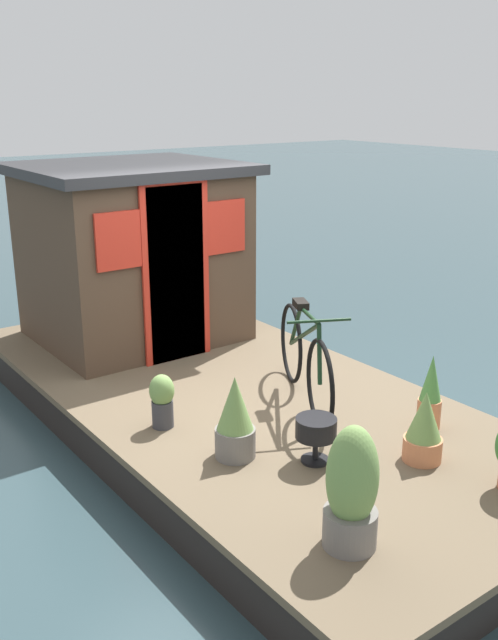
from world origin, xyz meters
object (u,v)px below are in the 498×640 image
at_px(potted_plant_rosemary, 430,394).
at_px(potted_plant_lavender, 352,492).
at_px(charcoal_grill, 316,430).
at_px(potted_plant_geranium, 162,399).
at_px(potted_plant_fern, 235,419).
at_px(houseboat_cabin, 133,252).
at_px(potted_plant_ivy, 424,428).
at_px(bicycle, 305,358).

distance_m(potted_plant_rosemary, potted_plant_lavender, 1.72).
relative_size(potted_plant_rosemary, potted_plant_lavender, 0.79).
distance_m(potted_plant_rosemary, charcoal_grill, 1.07).
relative_size(potted_plant_geranium, potted_plant_fern, 0.70).
bearing_deg(houseboat_cabin, potted_plant_fern, 166.11).
xyz_separation_m(potted_plant_rosemary, potted_plant_geranium, (1.25, 1.66, -0.06)).
xyz_separation_m(potted_plant_rosemary, potted_plant_fern, (0.52, 1.48, 0.01)).
height_order(houseboat_cabin, potted_plant_ivy, houseboat_cabin).
distance_m(potted_plant_fern, charcoal_grill, 0.58).
height_order(bicycle, potted_plant_lavender, bicycle).
bearing_deg(charcoal_grill, potted_plant_fern, 45.99).
bearing_deg(potted_plant_ivy, charcoal_grill, 55.06).
height_order(houseboat_cabin, potted_plant_fern, houseboat_cabin).
distance_m(potted_plant_fern, potted_plant_lavender, 1.25).
bearing_deg(bicycle, potted_plant_fern, 112.71).
distance_m(potted_plant_rosemary, potted_plant_ivy, 0.54).
distance_m(houseboat_cabin, potted_plant_rosemary, 3.49).
bearing_deg(potted_plant_ivy, potted_plant_lavender, 110.31).
bearing_deg(potted_plant_lavender, potted_plant_rosemary, -65.02).
xyz_separation_m(houseboat_cabin, potted_plant_fern, (-2.81, 0.70, -0.63)).
xyz_separation_m(potted_plant_fern, charcoal_grill, (-0.40, -0.41, -0.05)).
distance_m(bicycle, charcoal_grill, 1.03).
distance_m(potted_plant_rosemary, potted_plant_geranium, 2.08).
xyz_separation_m(potted_plant_fern, potted_plant_ivy, (-0.84, -1.04, -0.04)).
bearing_deg(charcoal_grill, potted_plant_rosemary, -96.69).
height_order(bicycle, potted_plant_fern, bicycle).
bearing_deg(houseboat_cabin, potted_plant_rosemary, -166.80).
bearing_deg(potted_plant_ivy, potted_plant_rosemary, -54.66).
distance_m(bicycle, potted_plant_fern, 1.10).
height_order(bicycle, charcoal_grill, bicycle).
xyz_separation_m(potted_plant_geranium, charcoal_grill, (-1.13, -0.59, 0.01)).
distance_m(potted_plant_geranium, potted_plant_fern, 0.75).
relative_size(houseboat_cabin, potted_plant_fern, 3.46).
xyz_separation_m(bicycle, potted_plant_geranium, (0.30, 1.19, -0.17)).
relative_size(bicycle, potted_plant_geranium, 3.49).
bearing_deg(potted_plant_geranium, potted_plant_lavender, -177.11).
bearing_deg(potted_plant_ivy, bicycle, 1.16).
bearing_deg(potted_plant_geranium, charcoal_grill, -152.27).
height_order(potted_plant_rosemary, potted_plant_ivy, potted_plant_rosemary).
xyz_separation_m(potted_plant_geranium, potted_plant_fern, (-0.73, -0.18, 0.06)).
height_order(potted_plant_lavender, charcoal_grill, potted_plant_lavender).
height_order(houseboat_cabin, potted_plant_rosemary, houseboat_cabin).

